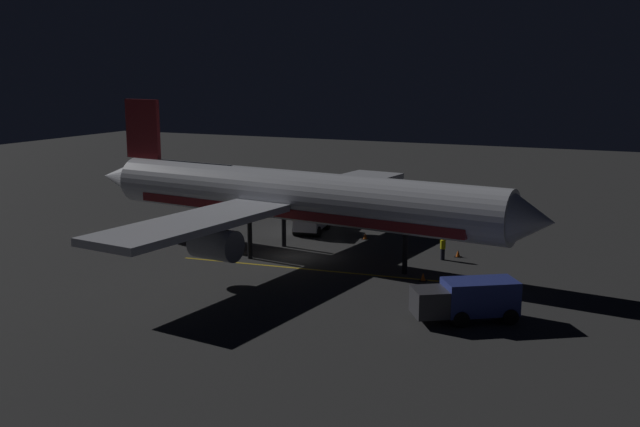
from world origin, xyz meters
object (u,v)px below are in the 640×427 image
at_px(catering_truck, 314,217).
at_px(traffic_cone_under_wing, 365,236).
at_px(traffic_cone_near_right, 423,277).
at_px(airliner, 289,197).
at_px(traffic_cone_near_left, 458,254).
at_px(baggage_truck, 469,300).
at_px(ground_crew_worker, 443,248).

height_order(catering_truck, traffic_cone_under_wing, catering_truck).
relative_size(traffic_cone_near_right, traffic_cone_under_wing, 1.00).
bearing_deg(airliner, traffic_cone_near_right, 78.10).
xyz_separation_m(traffic_cone_near_left, traffic_cone_near_right, (7.32, -0.55, 0.00)).
distance_m(baggage_truck, traffic_cone_near_right, 8.10).
height_order(baggage_truck, traffic_cone_near_left, baggage_truck).
distance_m(baggage_truck, ground_crew_worker, 13.52).
height_order(baggage_truck, catering_truck, same).
xyz_separation_m(baggage_truck, traffic_cone_near_left, (-13.92, -4.06, -0.96)).
bearing_deg(traffic_cone_under_wing, traffic_cone_near_left, 72.82).
bearing_deg(baggage_truck, ground_crew_worker, -158.75).
bearing_deg(traffic_cone_near_right, airliner, -101.90).
xyz_separation_m(baggage_truck, traffic_cone_under_wing, (-16.56, -12.60, -0.96)).
bearing_deg(catering_truck, airliner, 13.01).
height_order(catering_truck, ground_crew_worker, catering_truck).
xyz_separation_m(airliner, catering_truck, (-8.69, -2.01, -3.28)).
relative_size(catering_truck, ground_crew_worker, 3.71).
xyz_separation_m(catering_truck, traffic_cone_near_right, (11.06, 13.27, -0.97)).
relative_size(catering_truck, traffic_cone_near_right, 11.75).
bearing_deg(traffic_cone_under_wing, baggage_truck, 37.27).
distance_m(airliner, baggage_truck, 18.53).
bearing_deg(airliner, catering_truck, -166.99).
bearing_deg(traffic_cone_under_wing, airliner, -23.33).
bearing_deg(ground_crew_worker, catering_truck, -111.32).
distance_m(catering_truck, traffic_cone_under_wing, 5.48).
height_order(airliner, baggage_truck, airliner).
distance_m(traffic_cone_near_right, traffic_cone_under_wing, 12.77).
distance_m(ground_crew_worker, traffic_cone_near_left, 1.69).
height_order(airliner, traffic_cone_under_wing, airliner).
relative_size(airliner, traffic_cone_near_left, 71.93).
relative_size(airliner, catering_truck, 6.12).
height_order(airliner, traffic_cone_near_right, airliner).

